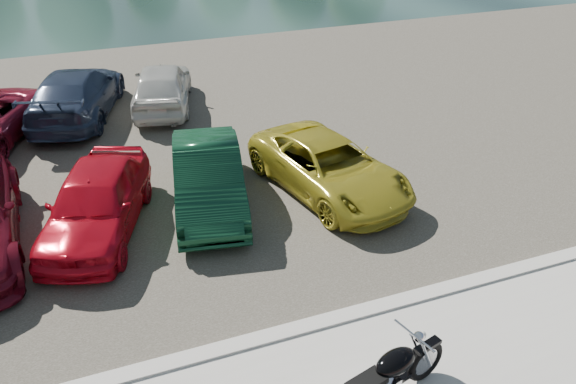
% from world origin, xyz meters
% --- Properties ---
extents(kerb, '(60.00, 0.30, 0.14)m').
position_xyz_m(kerb, '(0.00, 2.00, 0.07)').
color(kerb, beige).
rests_on(kerb, ground).
extents(parking_lot, '(60.00, 18.00, 0.04)m').
position_xyz_m(parking_lot, '(0.00, 11.00, 0.02)').
color(parking_lot, '#3E3A32').
rests_on(parking_lot, ground).
extents(car_4, '(2.92, 4.42, 1.40)m').
position_xyz_m(car_4, '(-3.53, 6.22, 0.74)').
color(car_4, red).
rests_on(car_4, parking_lot).
extents(car_5, '(2.17, 4.36, 1.37)m').
position_xyz_m(car_5, '(-1.14, 6.44, 0.73)').
color(car_5, '#103B24').
rests_on(car_5, parking_lot).
extents(car_6, '(2.99, 4.82, 1.25)m').
position_xyz_m(car_6, '(1.61, 6.06, 0.66)').
color(car_6, gold).
rests_on(car_6, parking_lot).
extents(car_11, '(3.42, 5.41, 1.46)m').
position_xyz_m(car_11, '(-3.61, 12.83, 0.77)').
color(car_11, '#293650').
rests_on(car_11, parking_lot).
extents(car_12, '(2.61, 4.44, 1.42)m').
position_xyz_m(car_12, '(-1.09, 12.68, 0.75)').
color(car_12, silver).
rests_on(car_12, parking_lot).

